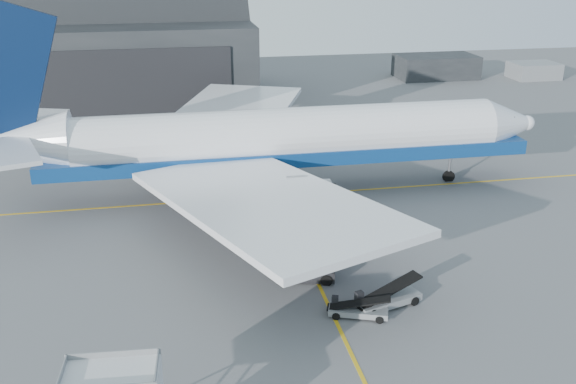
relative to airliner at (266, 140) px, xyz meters
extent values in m
plane|color=#565659|center=(0.84, -20.80, -5.41)|extent=(200.00, 200.00, 0.00)
cube|color=gold|center=(0.84, -0.80, -5.40)|extent=(80.00, 0.25, 0.02)
cube|color=gold|center=(0.84, -22.80, -5.40)|extent=(0.25, 40.00, 0.02)
cube|color=black|center=(-21.16, 44.20, 0.59)|extent=(50.00, 28.00, 12.00)
cube|color=black|center=(-21.16, 30.10, -0.41)|extent=(42.00, 0.40, 9.50)
cube|color=black|center=(38.84, 51.20, -5.41)|extent=(14.00, 8.00, 4.00)
cube|color=gray|center=(55.84, 47.20, -5.41)|extent=(8.00, 6.00, 2.80)
cylinder|color=white|center=(2.25, 0.00, 0.32)|extent=(39.67, 5.29, 5.29)
cone|color=white|center=(24.51, 0.00, 0.32)|extent=(4.85, 5.29, 5.29)
sphere|color=white|center=(26.72, 0.00, 0.32)|extent=(1.54, 1.54, 1.54)
cone|color=white|center=(-21.44, 0.00, 0.98)|extent=(7.71, 5.29, 5.29)
cube|color=black|center=(23.19, 0.00, 0.98)|extent=(2.86, 2.42, 0.77)
cube|color=navy|center=(2.25, 0.00, -1.39)|extent=(46.28, 5.34, 1.32)
cube|color=white|center=(-2.15, -13.22, -0.79)|extent=(20.32, 27.02, 1.61)
cube|color=white|center=(-2.15, 13.22, -0.79)|extent=(20.32, 27.02, 1.61)
cube|color=white|center=(-21.99, -4.96, 1.64)|extent=(6.75, 9.22, 0.39)
cube|color=white|center=(-21.99, 4.96, 1.64)|extent=(6.75, 9.22, 0.39)
cube|color=#071838|center=(-22.54, 0.00, 7.48)|extent=(10.22, 0.55, 12.69)
cylinder|color=gray|center=(1.15, -8.82, -2.55)|extent=(5.73, 2.98, 2.98)
cylinder|color=gray|center=(1.15, 8.82, -2.55)|extent=(5.73, 2.98, 2.98)
cylinder|color=#A5A5AA|center=(18.78, 0.00, -3.87)|extent=(0.31, 0.31, 3.09)
cylinder|color=black|center=(18.78, 0.00, -4.92)|extent=(1.21, 0.39, 1.21)
cylinder|color=black|center=(0.05, -3.53, -4.81)|extent=(1.43, 0.50, 1.43)
cylinder|color=black|center=(0.05, 3.53, -4.81)|extent=(1.43, 0.50, 1.43)
cube|color=black|center=(0.27, -17.19, -4.88)|extent=(4.27, 2.97, 0.87)
cube|color=silver|center=(0.84, -17.32, -4.10)|extent=(1.73, 2.01, 0.87)
cylinder|color=black|center=(1.37, -18.45, -5.03)|extent=(0.93, 0.53, 0.87)
cylinder|color=black|center=(1.82, -16.56, -5.03)|extent=(0.93, 0.53, 0.87)
cylinder|color=black|center=(-1.28, -17.82, -5.03)|extent=(0.93, 0.53, 0.87)
cylinder|color=black|center=(-0.83, -15.93, -5.03)|extent=(0.93, 0.53, 0.87)
cube|color=gray|center=(4.68, -22.01, -4.94)|extent=(4.91, 2.91, 0.48)
cube|color=black|center=(4.68, -22.01, -4.20)|extent=(5.04, 2.50, 1.35)
cube|color=black|center=(2.70, -22.03, -4.41)|extent=(0.63, 0.56, 0.63)
cylinder|color=black|center=(6.52, -22.21, -5.10)|extent=(0.68, 0.44, 0.63)
cylinder|color=black|center=(6.07, -20.80, -5.10)|extent=(0.68, 0.44, 0.63)
cylinder|color=black|center=(3.30, -23.23, -5.10)|extent=(0.68, 0.44, 0.63)
cylinder|color=black|center=(2.85, -21.82, -5.10)|extent=(0.68, 0.44, 0.63)
cube|color=gray|center=(2.41, -22.85, -5.02)|extent=(4.04, 2.50, 0.39)
cube|color=black|center=(2.41, -22.85, -4.41)|extent=(4.13, 2.17, 1.11)
cube|color=black|center=(1.09, -21.88, -4.59)|extent=(0.53, 0.47, 0.52)
cylinder|color=black|center=(3.52, -23.88, -5.15)|extent=(0.56, 0.38, 0.52)
cylinder|color=black|center=(3.93, -22.74, -5.15)|extent=(0.56, 0.38, 0.52)
cylinder|color=black|center=(0.90, -22.96, -5.15)|extent=(0.56, 0.38, 0.52)
cylinder|color=black|center=(1.30, -21.81, -5.15)|extent=(0.56, 0.38, 0.52)
cube|color=#F55907|center=(6.66, -19.45, -5.40)|extent=(0.32, 0.32, 0.03)
cone|color=#F55907|center=(6.66, -19.45, -5.18)|extent=(0.32, 0.32, 0.46)
camera|label=1|loc=(-8.79, -57.42, 17.35)|focal=40.00mm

